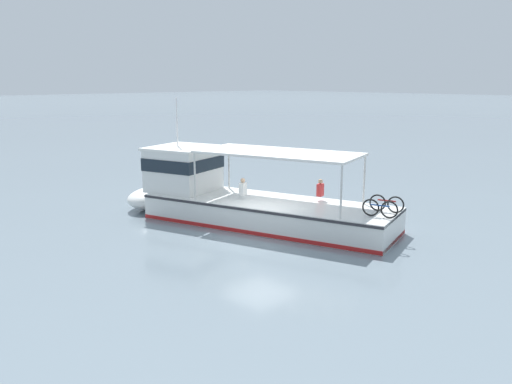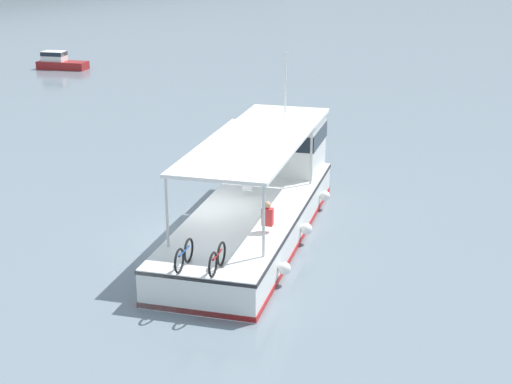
{
  "view_description": "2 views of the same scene",
  "coord_description": "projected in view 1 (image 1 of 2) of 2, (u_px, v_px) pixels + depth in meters",
  "views": [
    {
      "loc": [
        -14.45,
        14.11,
        6.12
      ],
      "look_at": [
        1.34,
        -1.07,
        1.4
      ],
      "focal_mm": 36.85,
      "sensor_mm": 36.0,
      "label": 1
    },
    {
      "loc": [
        -18.43,
        -13.49,
        9.3
      ],
      "look_at": [
        1.34,
        -1.07,
        1.4
      ],
      "focal_mm": 53.7,
      "sensor_mm": 36.0,
      "label": 2
    }
  ],
  "objects": [
    {
      "name": "ferry_main",
      "position": [
        236.0,
        198.0,
        22.98
      ],
      "size": [
        13.05,
        6.7,
        5.32
      ],
      "color": "white",
      "rests_on": "ground"
    },
    {
      "name": "ground_plane",
      "position": [
        260.0,
        235.0,
        21.04
      ],
      "size": [
        400.0,
        400.0,
        0.0
      ],
      "primitive_type": "plane",
      "color": "slate"
    }
  ]
}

